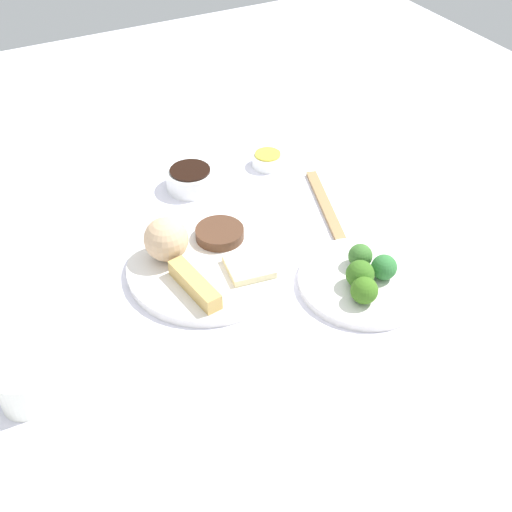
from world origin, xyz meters
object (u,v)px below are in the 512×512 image
object	(u,v)px
main_plate	(208,267)
chopsticks_pair	(326,207)
soy_sauce_bowl	(191,179)
broccoli_plate	(364,282)
sauce_ramekin_hot_mustard	(268,160)
teacup	(23,389)

from	to	relation	value
main_plate	chopsticks_pair	bearing A→B (deg)	-167.84
soy_sauce_bowl	broccoli_plate	bearing A→B (deg)	109.46
sauce_ramekin_hot_mustard	teacup	xyz separation A→B (m)	(0.58, 0.38, 0.02)
teacup	chopsticks_pair	bearing A→B (deg)	-162.11
sauce_ramekin_hot_mustard	broccoli_plate	bearing A→B (deg)	85.21
main_plate	chopsticks_pair	xyz separation A→B (m)	(-0.27, -0.06, -0.00)
sauce_ramekin_hot_mustard	chopsticks_pair	world-z (taller)	sauce_ramekin_hot_mustard
teacup	soy_sauce_bowl	bearing A→B (deg)	-137.02
sauce_ramekin_hot_mustard	chopsticks_pair	bearing A→B (deg)	98.08
main_plate	soy_sauce_bowl	xyz separation A→B (m)	(-0.07, -0.24, 0.01)
teacup	broccoli_plate	bearing A→B (deg)	178.48
teacup	chopsticks_pair	xyz separation A→B (m)	(-0.60, -0.19, -0.03)
main_plate	chopsticks_pair	size ratio (longest dim) A/B	1.14
main_plate	soy_sauce_bowl	size ratio (longest dim) A/B	2.82
main_plate	chopsticks_pair	world-z (taller)	main_plate
broccoli_plate	sauce_ramekin_hot_mustard	xyz separation A→B (m)	(-0.03, -0.39, 0.01)
chopsticks_pair	broccoli_plate	bearing A→B (deg)	74.21
main_plate	teacup	world-z (taller)	teacup
soy_sauce_bowl	chopsticks_pair	bearing A→B (deg)	137.19
broccoli_plate	chopsticks_pair	size ratio (longest dim) A/B	0.90
soy_sauce_bowl	teacup	distance (m)	0.55
soy_sauce_bowl	chopsticks_pair	world-z (taller)	soy_sauce_bowl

